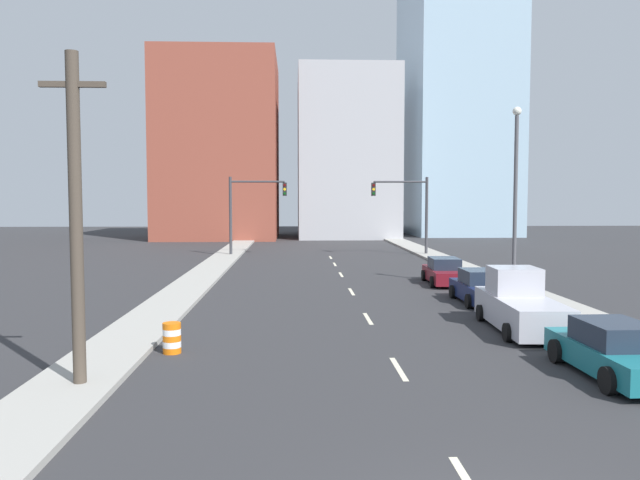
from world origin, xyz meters
TOP-DOWN VIEW (x-y plane):
  - sidewalk_left at (-8.51, 48.32)m, footprint 2.28×96.63m
  - sidewalk_right at (8.51, 48.32)m, footprint 2.28×96.63m
  - lane_stripe_at_9m at (0.00, 9.19)m, footprint 0.16×2.40m
  - lane_stripe_at_17m at (0.00, 16.53)m, footprint 0.16×2.40m
  - lane_stripe_at_24m at (0.00, 23.74)m, footprint 0.16×2.40m
  - lane_stripe_at_31m at (0.00, 30.94)m, footprint 0.16×2.40m
  - lane_stripe_at_37m at (0.00, 37.13)m, footprint 0.16×2.40m
  - lane_stripe_at_42m at (0.00, 42.47)m, footprint 0.16×2.40m
  - building_brick_left at (-12.03, 69.10)m, footprint 14.00×16.00m
  - building_office_center at (3.57, 73.10)m, footprint 12.00×20.00m
  - building_glass_right at (18.99, 77.10)m, footprint 13.00×20.00m
  - traffic_signal_left at (-6.89, 44.00)m, footprint 4.78×0.35m
  - traffic_signal_right at (6.84, 44.00)m, footprint 4.78×0.35m
  - utility_pole_left_near at (-8.29, 7.66)m, footprint 1.60×0.32m
  - traffic_barrel at (-6.71, 11.25)m, footprint 0.56×0.56m
  - street_lamp at (8.40, 23.65)m, footprint 0.44×0.44m
  - sedan_teal at (5.63, 8.21)m, footprint 2.13×4.78m
  - pickup_truck_silver at (5.27, 14.25)m, footprint 2.41×5.84m
  - sedan_navy at (5.55, 20.06)m, footprint 2.00×4.50m
  - sedan_maroon at (5.46, 26.45)m, footprint 2.20×4.78m

SIDE VIEW (x-z plane):
  - lane_stripe_at_9m at x=0.00m, z-range 0.00..0.01m
  - lane_stripe_at_17m at x=0.00m, z-range 0.00..0.01m
  - lane_stripe_at_24m at x=0.00m, z-range 0.00..0.01m
  - lane_stripe_at_31m at x=0.00m, z-range 0.00..0.01m
  - lane_stripe_at_37m at x=0.00m, z-range 0.00..0.01m
  - lane_stripe_at_42m at x=0.00m, z-range 0.00..0.01m
  - sidewalk_left at x=-8.51m, z-range 0.00..0.17m
  - sidewalk_right at x=8.51m, z-range 0.00..0.17m
  - traffic_barrel at x=-6.71m, z-range 0.00..0.95m
  - sedan_maroon at x=5.46m, z-range -0.07..1.41m
  - sedan_teal at x=5.63m, z-range -0.06..1.43m
  - sedan_navy at x=5.55m, z-range -0.07..1.46m
  - pickup_truck_silver at x=5.27m, z-range -0.22..1.99m
  - traffic_signal_left at x=-6.89m, z-range 0.99..7.58m
  - traffic_signal_right at x=6.84m, z-range 0.99..7.58m
  - utility_pole_left_near at x=-8.29m, z-range 0.12..8.46m
  - street_lamp at x=8.40m, z-range 0.68..10.11m
  - building_office_center at x=3.57m, z-range 0.00..20.38m
  - building_brick_left at x=-12.03m, z-range 0.00..21.70m
  - building_glass_right at x=18.99m, z-range 0.00..41.92m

